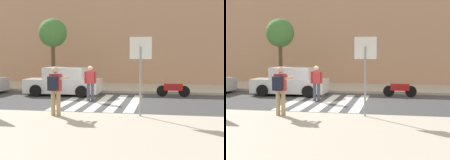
# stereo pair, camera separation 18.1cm
# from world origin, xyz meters

# --- Properties ---
(ground_plane) EXTENTS (120.00, 120.00, 0.00)m
(ground_plane) POSITION_xyz_m (0.00, 0.00, 0.00)
(ground_plane) COLOR #424244
(sidewalk_near) EXTENTS (60.00, 6.00, 0.14)m
(sidewalk_near) POSITION_xyz_m (0.00, -6.20, 0.07)
(sidewalk_near) COLOR beige
(sidewalk_near) RESTS_ON ground
(sidewalk_far) EXTENTS (60.00, 4.80, 0.14)m
(sidewalk_far) POSITION_xyz_m (0.00, 6.00, 0.07)
(sidewalk_far) COLOR beige
(sidewalk_far) RESTS_ON ground
(building_facade_far) EXTENTS (56.00, 4.00, 7.42)m
(building_facade_far) POSITION_xyz_m (0.00, 10.40, 3.71)
(building_facade_far) COLOR tan
(building_facade_far) RESTS_ON ground
(crosswalk_stripe_0) EXTENTS (0.44, 5.20, 0.01)m
(crosswalk_stripe_0) POSITION_xyz_m (-1.60, 0.20, 0.00)
(crosswalk_stripe_0) COLOR silver
(crosswalk_stripe_0) RESTS_ON ground
(crosswalk_stripe_1) EXTENTS (0.44, 5.20, 0.01)m
(crosswalk_stripe_1) POSITION_xyz_m (-0.80, 0.20, 0.00)
(crosswalk_stripe_1) COLOR silver
(crosswalk_stripe_1) RESTS_ON ground
(crosswalk_stripe_2) EXTENTS (0.44, 5.20, 0.01)m
(crosswalk_stripe_2) POSITION_xyz_m (0.00, 0.20, 0.00)
(crosswalk_stripe_2) COLOR silver
(crosswalk_stripe_2) RESTS_ON ground
(crosswalk_stripe_3) EXTENTS (0.44, 5.20, 0.01)m
(crosswalk_stripe_3) POSITION_xyz_m (0.80, 0.20, 0.00)
(crosswalk_stripe_3) COLOR silver
(crosswalk_stripe_3) RESTS_ON ground
(crosswalk_stripe_4) EXTENTS (0.44, 5.20, 0.01)m
(crosswalk_stripe_4) POSITION_xyz_m (1.60, 0.20, 0.00)
(crosswalk_stripe_4) COLOR silver
(crosswalk_stripe_4) RESTS_ON ground
(stop_sign) EXTENTS (0.76, 0.08, 2.75)m
(stop_sign) POSITION_xyz_m (2.16, -3.52, 2.15)
(stop_sign) COLOR gray
(stop_sign) RESTS_ON sidewalk_near
(photographer_with_backpack) EXTENTS (0.62, 0.87, 1.72)m
(photographer_with_backpack) POSITION_xyz_m (-0.76, -3.99, 1.17)
(photographer_with_backpack) COLOR tan
(photographer_with_backpack) RESTS_ON sidewalk_near
(pedestrian_crossing) EXTENTS (0.57, 0.32, 1.72)m
(pedestrian_crossing) POSITION_xyz_m (-0.55, 0.32, 0.97)
(pedestrian_crossing) COLOR #474C60
(pedestrian_crossing) RESTS_ON ground
(parked_car_white) EXTENTS (4.10, 1.92, 1.55)m
(parked_car_white) POSITION_xyz_m (-2.53, 2.30, 0.73)
(parked_car_white) COLOR white
(parked_car_white) RESTS_ON ground
(motorcycle) EXTENTS (1.76, 0.60, 0.87)m
(motorcycle) POSITION_xyz_m (3.45, 2.60, 0.41)
(motorcycle) COLOR black
(motorcycle) RESTS_ON ground
(street_tree_west) EXTENTS (1.80, 1.80, 4.39)m
(street_tree_west) POSITION_xyz_m (-4.06, 4.79, 3.57)
(street_tree_west) COLOR brown
(street_tree_west) RESTS_ON sidewalk_far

